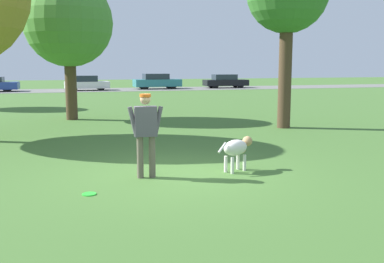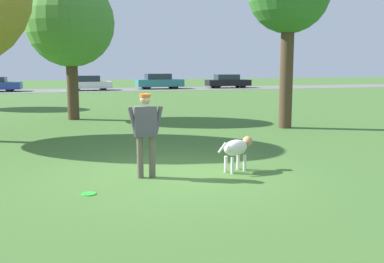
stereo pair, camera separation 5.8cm
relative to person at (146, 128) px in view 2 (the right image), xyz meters
name	(u,v)px [view 2 (the right image)]	position (x,y,z in m)	size (l,w,h in m)	color
ground_plane	(169,174)	(0.51, 0.15, -1.00)	(120.00, 120.00, 0.00)	#426B2D
far_road_strip	(87,90)	(0.51, 32.25, -1.00)	(120.00, 6.00, 0.01)	slate
person	(146,128)	(0.00, 0.00, 0.00)	(0.71, 0.25, 1.69)	#665B4C
dog	(237,148)	(1.96, 0.01, -0.51)	(0.98, 0.63, 0.72)	silver
frisbee	(89,194)	(-1.19, -0.90, -1.00)	(0.25, 0.25, 0.02)	#33D838
tree_mid_center	(70,23)	(-1.17, 10.42, 2.90)	(3.57, 3.57, 5.72)	#4C3826
parked_car_white	(89,83)	(0.65, 31.90, -0.37)	(3.86, 1.90, 1.30)	white
parked_car_teal	(159,81)	(7.11, 32.62, -0.31)	(4.39, 1.96, 1.42)	teal
parked_car_black	(228,81)	(13.89, 32.50, -0.36)	(4.28, 1.78, 1.31)	black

